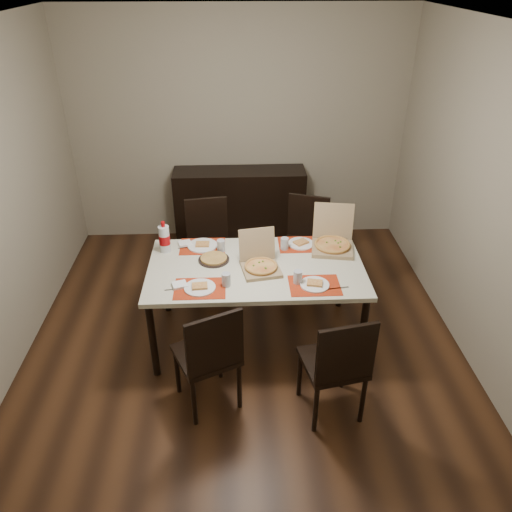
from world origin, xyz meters
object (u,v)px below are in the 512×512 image
(chair_far_right, at_px, (305,238))
(soda_bottle, at_px, (164,239))
(dining_table, at_px, (256,273))
(chair_near_left, at_px, (210,354))
(dip_bowl, at_px, (260,254))
(sideboard, at_px, (240,207))
(pizza_box_center, at_px, (260,263))
(chair_far_left, at_px, (209,241))
(chair_near_right, at_px, (337,363))

(chair_far_right, relative_size, soda_bottle, 3.22)
(dining_table, xyz_separation_m, chair_near_left, (-0.37, -0.80, -0.17))
(dining_table, distance_m, dip_bowl, 0.19)
(dip_bowl, bearing_deg, soda_bottle, 171.81)
(sideboard, relative_size, chair_near_left, 1.61)
(pizza_box_center, bearing_deg, chair_near_left, -117.92)
(chair_far_left, height_order, chair_far_right, same)
(chair_near_left, height_order, dip_bowl, chair_near_left)
(sideboard, relative_size, soda_bottle, 5.20)
(dining_table, height_order, pizza_box_center, pizza_box_center)
(dining_table, relative_size, chair_far_left, 1.94)
(chair_near_left, relative_size, chair_far_left, 1.00)
(chair_near_right, xyz_separation_m, pizza_box_center, (-0.50, 0.89, 0.29))
(dip_bowl, bearing_deg, chair_near_right, -66.34)
(dining_table, xyz_separation_m, chair_far_left, (-0.44, 0.89, -0.17))
(chair_far_left, relative_size, dip_bowl, 8.54)
(pizza_box_center, distance_m, soda_bottle, 0.88)
(chair_near_right, bearing_deg, dip_bowl, 113.66)
(soda_bottle, bearing_deg, chair_near_right, -43.06)
(sideboard, distance_m, chair_near_left, 2.63)
(pizza_box_center, bearing_deg, chair_far_left, 116.83)
(sideboard, distance_m, chair_far_right, 1.12)
(chair_near_left, distance_m, chair_far_right, 1.94)
(sideboard, xyz_separation_m, chair_near_right, (0.64, -2.75, 0.06))
(chair_near_left, xyz_separation_m, chair_far_right, (0.92, 1.71, 0.00))
(pizza_box_center, bearing_deg, soda_bottle, 157.89)
(chair_near_right, relative_size, soda_bottle, 3.22)
(chair_near_left, relative_size, chair_far_right, 1.00)
(pizza_box_center, bearing_deg, chair_far_right, 61.63)
(chair_far_right, bearing_deg, soda_bottle, -154.98)
(dip_bowl, bearing_deg, chair_far_right, 55.87)
(chair_far_left, height_order, soda_bottle, soda_bottle)
(dip_bowl, xyz_separation_m, soda_bottle, (-0.83, 0.12, 0.11))
(dip_bowl, distance_m, soda_bottle, 0.84)
(sideboard, relative_size, dining_table, 0.83)
(chair_far_right, bearing_deg, pizza_box_center, -118.37)
(sideboard, distance_m, chair_near_right, 2.82)
(dip_bowl, relative_size, soda_bottle, 0.38)
(dining_table, distance_m, chair_near_right, 1.09)
(dining_table, distance_m, chair_far_left, 1.00)
(chair_near_left, xyz_separation_m, chair_far_left, (-0.07, 1.69, 0.00))
(chair_far_right, bearing_deg, sideboard, 125.70)
(sideboard, distance_m, pizza_box_center, 1.89)
(chair_near_right, xyz_separation_m, chair_far_left, (-0.97, 1.82, 0.00))
(chair_near_right, distance_m, pizza_box_center, 1.06)
(dip_bowl, bearing_deg, pizza_box_center, -93.40)
(chair_far_right, height_order, soda_bottle, soda_bottle)
(chair_far_left, distance_m, dip_bowl, 0.90)
(dining_table, bearing_deg, chair_near_left, -114.84)
(chair_near_left, bearing_deg, pizza_box_center, 62.08)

